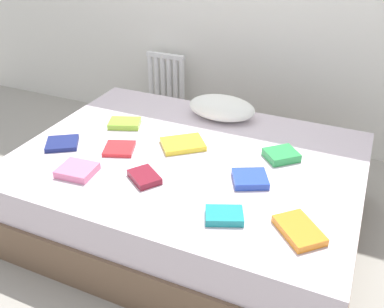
# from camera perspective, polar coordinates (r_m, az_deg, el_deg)

# --- Properties ---
(ground_plane) EXTENTS (8.00, 8.00, 0.00)m
(ground_plane) POSITION_cam_1_polar(r_m,az_deg,el_deg) (2.75, -0.43, -9.11)
(ground_plane) COLOR #9E998E
(bed) EXTENTS (2.00, 1.50, 0.50)m
(bed) POSITION_cam_1_polar(r_m,az_deg,el_deg) (2.60, -0.45, -4.93)
(bed) COLOR brown
(bed) RESTS_ON ground
(radiator) EXTENTS (0.35, 0.04, 0.58)m
(radiator) POSITION_cam_1_polar(r_m,az_deg,el_deg) (3.79, -3.50, 9.22)
(radiator) COLOR white
(radiator) RESTS_ON ground
(pillow) EXTENTS (0.46, 0.30, 0.15)m
(pillow) POSITION_cam_1_polar(r_m,az_deg,el_deg) (2.88, 4.08, 6.28)
(pillow) COLOR white
(pillow) RESTS_ON bed
(textbook_teal) EXTENTS (0.21, 0.18, 0.04)m
(textbook_teal) POSITION_cam_1_polar(r_m,az_deg,el_deg) (1.98, 4.40, -8.33)
(textbook_teal) COLOR teal
(textbook_teal) RESTS_ON bed
(textbook_blue) EXTENTS (0.23, 0.23, 0.04)m
(textbook_blue) POSITION_cam_1_polar(r_m,az_deg,el_deg) (2.24, 7.88, -3.36)
(textbook_blue) COLOR #2847B7
(textbook_blue) RESTS_ON bed
(textbook_lime) EXTENTS (0.24, 0.20, 0.04)m
(textbook_lime) POSITION_cam_1_polar(r_m,az_deg,el_deg) (2.82, -9.12, 4.13)
(textbook_lime) COLOR #8CC638
(textbook_lime) RESTS_ON bed
(textbook_yellow) EXTENTS (0.31, 0.30, 0.03)m
(textbook_yellow) POSITION_cam_1_polar(r_m,az_deg,el_deg) (2.54, -1.26, 1.36)
(textbook_yellow) COLOR yellow
(textbook_yellow) RESTS_ON bed
(textbook_red) EXTENTS (0.22, 0.22, 0.02)m
(textbook_red) POSITION_cam_1_polar(r_m,az_deg,el_deg) (2.54, -9.83, 0.72)
(textbook_red) COLOR red
(textbook_red) RESTS_ON bed
(textbook_pink) EXTENTS (0.21, 0.18, 0.04)m
(textbook_pink) POSITION_cam_1_polar(r_m,az_deg,el_deg) (2.37, -15.30, -2.15)
(textbook_pink) COLOR pink
(textbook_pink) RESTS_ON bed
(textbook_green) EXTENTS (0.23, 0.23, 0.05)m
(textbook_green) POSITION_cam_1_polar(r_m,az_deg,el_deg) (2.47, 12.02, -0.14)
(textbook_green) COLOR green
(textbook_green) RESTS_ON bed
(textbook_maroon) EXTENTS (0.22, 0.21, 0.04)m
(textbook_maroon) POSITION_cam_1_polar(r_m,az_deg,el_deg) (2.25, -6.47, -3.12)
(textbook_maroon) COLOR maroon
(textbook_maroon) RESTS_ON bed
(textbook_orange) EXTENTS (0.27, 0.27, 0.04)m
(textbook_orange) POSITION_cam_1_polar(r_m,az_deg,el_deg) (1.96, 14.32, -9.99)
(textbook_orange) COLOR orange
(textbook_orange) RESTS_ON bed
(textbook_navy) EXTENTS (0.25, 0.25, 0.03)m
(textbook_navy) POSITION_cam_1_polar(r_m,az_deg,el_deg) (2.68, -17.20, 1.38)
(textbook_navy) COLOR navy
(textbook_navy) RESTS_ON bed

